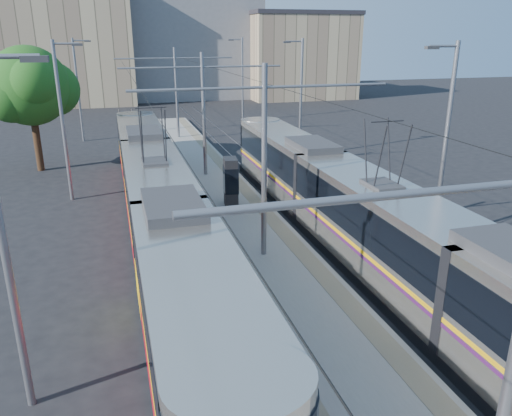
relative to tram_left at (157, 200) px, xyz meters
name	(u,v)px	position (x,y,z in m)	size (l,w,h in m)	color
ground	(361,399)	(3.60, -11.41, -1.71)	(160.00, 160.00, 0.00)	black
platform	(216,191)	(3.60, 5.59, -1.56)	(4.00, 50.00, 0.30)	gray
tactile_strip_left	(189,190)	(2.15, 5.59, -1.40)	(0.70, 50.00, 0.01)	gray
tactile_strip_right	(242,186)	(5.05, 5.59, -1.40)	(0.70, 50.00, 0.01)	gray
rails	(216,193)	(3.60, 5.59, -1.69)	(8.71, 70.00, 0.03)	gray
tram_left	(157,200)	(0.00, 0.00, 0.00)	(2.43, 30.00, 5.50)	black
tram_right	(379,225)	(7.20, -5.47, 0.15)	(2.43, 31.39, 5.50)	black
catenary	(226,118)	(3.60, 2.75, 2.82)	(9.20, 70.00, 7.00)	slate
street_lamps	(200,107)	(3.60, 9.59, 2.47)	(15.18, 38.22, 8.00)	slate
shelter	(231,181)	(3.72, 2.49, -0.17)	(0.78, 1.14, 2.37)	black
tree	(35,87)	(-5.85, 13.72, 3.48)	(5.28, 4.88, 7.67)	#382314
building_left	(64,44)	(-6.40, 48.59, 5.47)	(16.32, 12.24, 14.34)	tan
building_centre	(188,38)	(9.60, 52.59, 6.10)	(18.36, 14.28, 15.59)	slate
building_right	(298,55)	(23.60, 46.59, 3.90)	(14.28, 10.20, 11.19)	tan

